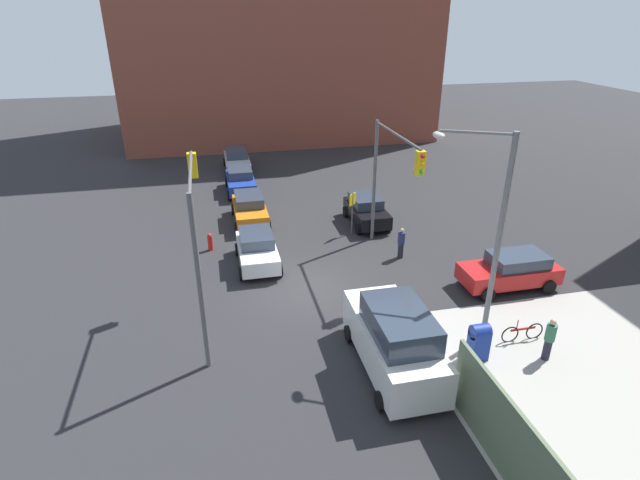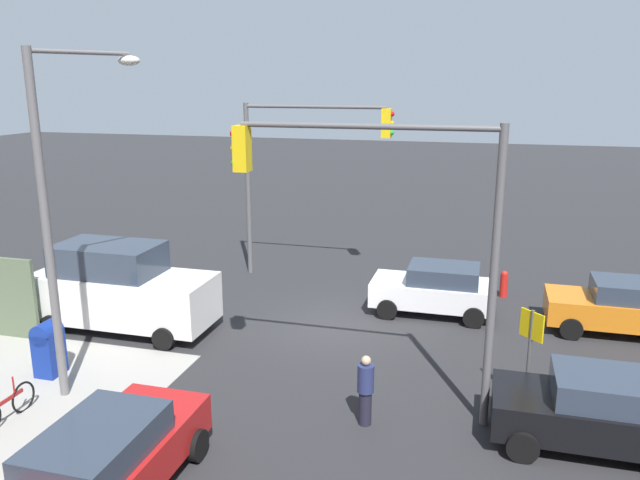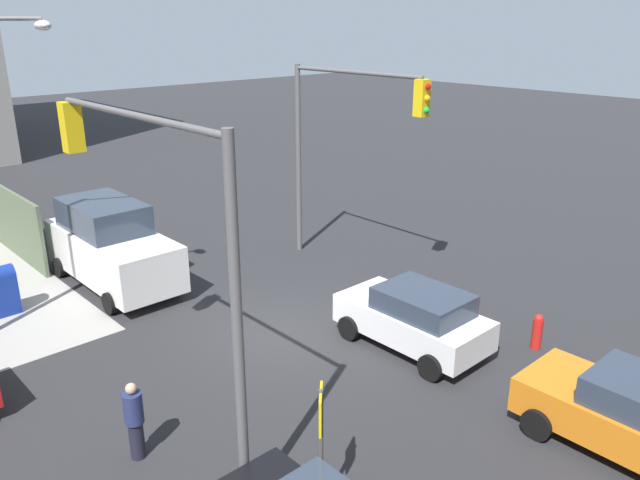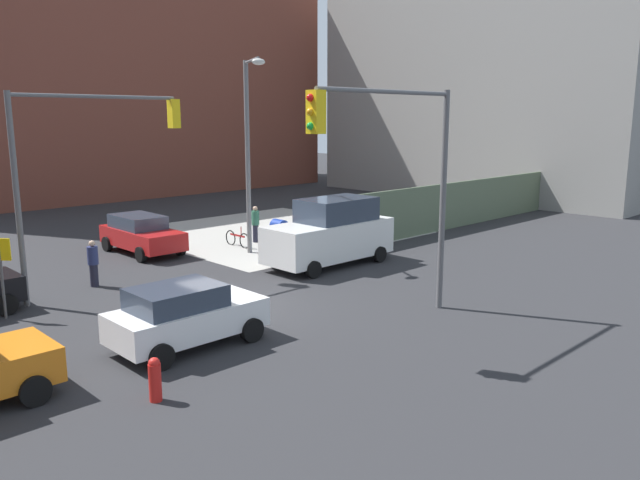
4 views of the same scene
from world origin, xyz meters
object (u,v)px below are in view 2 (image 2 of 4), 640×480
hatchback_white (436,289)px  van_white_delivery (121,288)px  street_lamp_corner (60,199)px  coupe_orange (625,306)px  coupe_red (108,460)px  pedestrian_waiting (366,389)px  fire_hydrant (504,283)px  sedan_black (595,410)px  traffic_signal_se_corner (302,156)px  mailbox_blue (49,347)px  traffic_signal_nw_corner (387,210)px  bicycle_leaning_on_fence (7,408)px

hatchback_white → van_white_delivery: 9.74m
street_lamp_corner → coupe_orange: 15.73m
street_lamp_corner → coupe_red: (-3.20, 3.49, -3.86)m
hatchback_white → pedestrian_waiting: bearing=83.2°
street_lamp_corner → fire_hydrant: street_lamp_corner is taller
street_lamp_corner → sedan_black: street_lamp_corner is taller
coupe_red → sedan_black: bearing=-154.1°
street_lamp_corner → sedan_black: (-11.69, -0.63, -3.86)m
sedan_black → van_white_delivery: (12.77, -3.04, 0.44)m
traffic_signal_se_corner → coupe_red: (-0.53, 13.46, -3.79)m
street_lamp_corner → mailbox_blue: size_ratio=5.59×
traffic_signal_se_corner → hatchback_white: traffic_signal_se_corner is taller
fire_hydrant → van_white_delivery: 12.66m
traffic_signal_se_corner → coupe_orange: bearing=165.9°
traffic_signal_nw_corner → pedestrian_waiting: 3.89m
coupe_orange → pedestrian_waiting: (6.37, 7.00, -0.01)m
van_white_delivery → mailbox_blue: bearing=88.6°
mailbox_blue → fire_hydrant: bearing=-140.6°
mailbox_blue → bicycle_leaning_on_fence: mailbox_blue is taller
mailbox_blue → coupe_red: 5.89m
coupe_red → hatchback_white: bearing=-113.3°
hatchback_white → coupe_orange: size_ratio=0.92×
traffic_signal_nw_corner → coupe_orange: traffic_signal_nw_corner is taller
sedan_black → van_white_delivery: size_ratio=0.72×
sedan_black → coupe_orange: bearing=-104.6°
mailbox_blue → street_lamp_corner: bearing=158.1°
traffic_signal_nw_corner → van_white_delivery: bearing=-17.9°
sedan_black → bicycle_leaning_on_fence: sedan_black is taller
traffic_signal_se_corner → coupe_red: 14.00m
hatchback_white → coupe_orange: (-5.52, 0.16, 0.00)m
van_white_delivery → bicycle_leaning_on_fence: van_white_delivery is taller
mailbox_blue → pedestrian_waiting: bearing=178.6°
mailbox_blue → bicycle_leaning_on_fence: (-0.60, 2.20, -0.42)m
traffic_signal_se_corner → mailbox_blue: 10.95m
mailbox_blue → coupe_red: coupe_red is taller
traffic_signal_se_corner → sedan_black: bearing=134.0°
traffic_signal_nw_corner → traffic_signal_se_corner: size_ratio=1.00×
van_white_delivery → pedestrian_waiting: bearing=157.3°
traffic_signal_se_corner → coupe_red: traffic_signal_se_corner is taller
sedan_black → traffic_signal_se_corner: bearing=-46.0°
coupe_orange → hatchback_white: bearing=-1.7°
street_lamp_corner → fire_hydrant: 14.56m
fire_hydrant → hatchback_white: hatchback_white is taller
traffic_signal_nw_corner → fire_hydrant: 10.03m
coupe_orange → pedestrian_waiting: coupe_orange is taller
coupe_red → van_white_delivery: (4.28, -7.16, 0.44)m
sedan_black → coupe_orange: same height
traffic_signal_nw_corner → bicycle_leaning_on_fence: 9.36m
coupe_orange → coupe_red: size_ratio=0.96×
street_lamp_corner → van_white_delivery: size_ratio=1.48×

